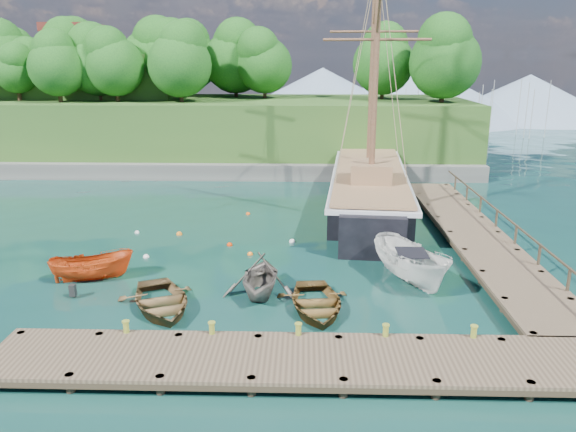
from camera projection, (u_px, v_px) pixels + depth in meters
The scene contains 23 objects.
ground at pixel (254, 291), 24.51m from camera, with size 160.00×160.00×0.00m, color #103832.
dock_near at pixel (298, 360), 18.09m from camera, with size 20.00×3.20×1.10m.
dock_east at pixel (474, 234), 30.79m from camera, with size 3.20×24.00×1.10m.
bollard_0 at pixel (128, 348), 19.72m from camera, with size 0.26×0.26×0.45m, color olive.
bollard_1 at pixel (213, 349), 19.64m from camera, with size 0.26×0.26×0.45m, color olive.
bollard_2 at pixel (298, 350), 19.55m from camera, with size 0.26×0.26×0.45m, color olive.
bollard_3 at pixel (385, 352), 19.47m from camera, with size 0.26×0.26×0.45m, color olive.
bollard_4 at pixel (472, 353), 19.39m from camera, with size 0.26×0.26×0.45m, color olive.
rowboat_0 at pixel (161, 309), 22.74m from camera, with size 3.15×4.40×0.91m, color brown.
rowboat_1 at pixel (261, 294), 24.12m from camera, with size 3.21×3.72×1.96m, color #5B544C.
rowboat_2 at pixel (316, 310), 22.62m from camera, with size 3.02×4.22×0.87m, color brown.
motorboat_orange at pixel (93, 280), 25.70m from camera, with size 1.40×3.73×1.44m, color #CA4413.
cabin_boat_white at pixel (410, 282), 25.42m from camera, with size 1.97×5.23×2.02m, color silver.
schooner at pixel (369, 192), 37.57m from camera, with size 6.60×26.89×19.59m.
mooring_buoy_0 at pixel (146, 257), 28.53m from camera, with size 0.32×0.32×0.32m, color silver.
mooring_buoy_1 at pixel (230, 245), 30.33m from camera, with size 0.31×0.31×0.31m, color #E83403.
mooring_buoy_2 at pixel (250, 255), 28.91m from camera, with size 0.30×0.30×0.30m, color orange.
mooring_buoy_3 at pixel (292, 242), 30.85m from camera, with size 0.35×0.35×0.35m, color silver.
mooring_buoy_4 at pixel (179, 235), 32.15m from camera, with size 0.34×0.34×0.34m, color orange.
mooring_buoy_5 at pixel (248, 214), 36.25m from camera, with size 0.28×0.28×0.28m, color #F0550F.
mooring_buoy_6 at pixel (137, 233), 32.46m from camera, with size 0.28×0.28×0.28m, color silver.
headland at pixel (147, 103), 53.48m from camera, with size 51.00×19.31×12.90m.
distant_ridge at pixel (318, 91), 90.44m from camera, with size 117.00×40.00×10.00m.
Camera 1 is at (2.15, -22.60, 9.91)m, focal length 35.00 mm.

